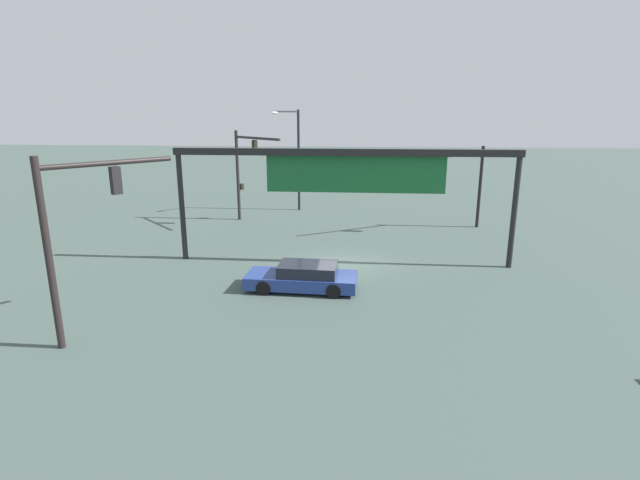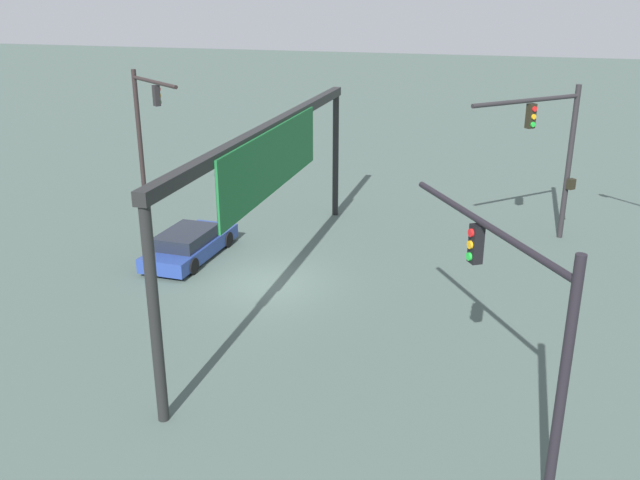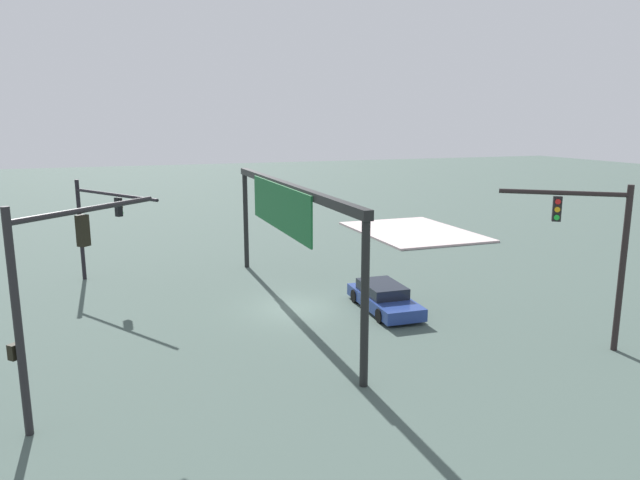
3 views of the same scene
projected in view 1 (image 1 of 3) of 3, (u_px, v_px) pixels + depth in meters
The scene contains 7 objects.
ground_plane at pixel (342, 265), 24.92m from camera, with size 187.36×187.36×0.00m, color #42534C.
traffic_signal_near_corner at pixel (74, 221), 15.76m from camera, with size 2.95×3.83×6.38m.
traffic_signal_opposite_side at pixel (245, 163), 33.93m from camera, with size 3.97×4.31×6.48m.
traffic_signal_cross_street at pixel (461, 174), 31.60m from camera, with size 6.04×3.86×5.55m.
streetlamp_curved_arm at pixel (296, 153), 38.01m from camera, with size 1.98×2.08×7.95m.
overhead_sign_gantry at pixel (348, 170), 24.17m from camera, with size 17.45×0.43×5.94m.
sedan_car_approaching at pixel (303, 277), 21.34m from camera, with size 4.97×2.13×1.21m.
Camera 1 is at (0.94, -23.77, 7.60)m, focal length 26.96 mm.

